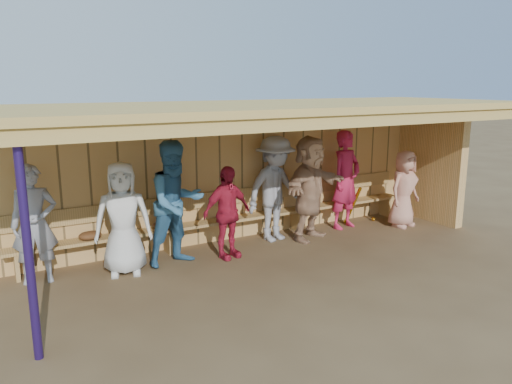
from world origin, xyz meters
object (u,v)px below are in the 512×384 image
(player_f, at_px, (310,188))
(player_d, at_px, (227,213))
(player_a, at_px, (34,224))
(player_g, at_px, (346,180))
(player_b, at_px, (123,219))
(player_e, at_px, (275,189))
(player_c, at_px, (176,203))
(player_h, at_px, (404,189))
(bench, at_px, (235,212))

(player_f, bearing_deg, player_d, 161.50)
(player_a, distance_m, player_g, 5.61)
(player_a, height_order, player_g, player_g)
(player_b, bearing_deg, player_e, 21.14)
(player_c, bearing_deg, player_g, -4.73)
(player_d, bearing_deg, player_f, -5.10)
(player_c, height_order, player_f, player_c)
(player_c, bearing_deg, player_f, -8.60)
(player_g, xyz_separation_m, player_h, (1.06, -0.50, -0.20))
(player_g, bearing_deg, player_h, -37.38)
(player_c, relative_size, player_d, 1.29)
(player_e, bearing_deg, bench, 145.10)
(player_d, distance_m, player_f, 1.77)
(player_e, distance_m, player_h, 2.73)
(bench, bearing_deg, player_g, -7.75)
(bench, bearing_deg, player_b, -164.64)
(player_c, height_order, player_g, player_c)
(player_d, relative_size, player_h, 1.00)
(player_a, distance_m, player_d, 2.85)
(player_a, height_order, player_b, player_a)
(player_e, xyz_separation_m, player_g, (1.62, -0.00, 0.01))
(player_g, bearing_deg, player_f, -178.37)
(player_b, distance_m, player_h, 5.50)
(player_b, bearing_deg, player_g, 18.97)
(player_f, distance_m, player_g, 1.07)
(player_d, height_order, player_e, player_e)
(player_d, xyz_separation_m, bench, (0.52, 0.73, -0.23))
(player_d, relative_size, player_f, 0.80)
(player_a, relative_size, player_e, 0.90)
(player_b, xyz_separation_m, player_c, (0.84, 0.01, 0.13))
(player_a, xyz_separation_m, player_g, (5.60, -0.00, 0.10))
(player_c, bearing_deg, player_a, 162.92)
(player_g, xyz_separation_m, bench, (-2.27, 0.31, -0.43))
(player_b, height_order, player_g, player_g)
(player_e, bearing_deg, player_d, -170.10)
(player_b, height_order, player_f, player_f)
(player_d, relative_size, player_e, 0.80)
(player_e, xyz_separation_m, player_f, (0.58, -0.26, 0.00))
(player_a, bearing_deg, player_g, 7.37)
(bench, bearing_deg, player_e, -25.04)
(player_b, relative_size, player_d, 1.12)
(player_h, bearing_deg, player_f, 163.43)
(player_h, xyz_separation_m, bench, (-3.33, 0.81, -0.23))
(player_e, bearing_deg, player_a, 170.13)
(player_c, height_order, bench, player_c)
(player_b, bearing_deg, player_d, 10.68)
(player_d, xyz_separation_m, player_e, (1.17, 0.42, 0.19))
(bench, bearing_deg, player_c, -156.06)
(player_b, relative_size, player_g, 0.89)
(player_e, height_order, bench, player_e)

